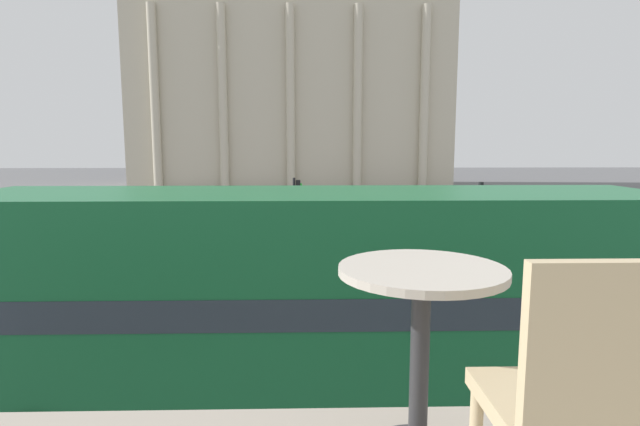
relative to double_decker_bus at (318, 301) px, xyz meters
name	(u,v)px	position (x,y,z in m)	size (l,w,h in m)	color
double_decker_bus	(318,301)	(0.00, 0.00, 0.00)	(10.59, 2.67, 3.97)	black
cafe_dining_table	(421,319)	(0.26, -5.89, 1.83)	(0.60, 0.60, 0.73)	#2D2D30
cafe_chair_0	(578,404)	(0.53, -6.45, 1.81)	(0.40, 0.40, 0.91)	#D1B789
plaza_building_left	(292,86)	(-1.91, 50.33, 9.03)	(35.21, 11.62, 22.52)	beige
traffic_light_near	(482,241)	(3.81, 3.47, 0.29)	(0.42, 0.24, 3.87)	black
traffic_light_mid	(220,221)	(-3.04, 8.69, -0.04)	(0.42, 0.24, 3.33)	black
traffic_light_far	(296,202)	(-0.68, 14.49, -0.10)	(0.42, 0.24, 3.23)	black
pedestrian_red	(202,220)	(-5.47, 17.20, -1.31)	(0.32, 0.32, 1.61)	#282B33
pedestrian_blue	(390,205)	(5.05, 23.68, -1.32)	(0.32, 0.32, 1.59)	#282B33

